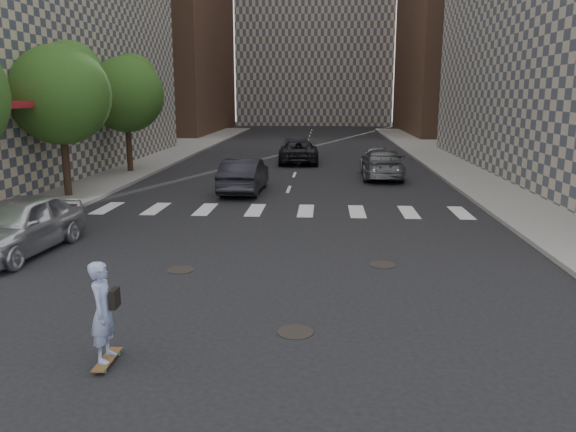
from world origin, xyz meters
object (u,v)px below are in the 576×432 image
traffic_car_a (244,176)px  traffic_car_e (297,148)px  traffic_car_c (299,152)px  traffic_car_d (377,156)px  silver_sedan (19,225)px  skateboarder (104,311)px  traffic_car_b (382,164)px  tree_b (62,90)px  tree_c (127,91)px

traffic_car_a → traffic_car_e: size_ratio=1.08×
traffic_car_c → traffic_car_d: size_ratio=1.39×
silver_sedan → skateboarder: bearing=-47.4°
traffic_car_c → traffic_car_e: size_ratio=1.21×
traffic_car_b → traffic_car_e: size_ratio=1.21×
tree_b → traffic_car_b: 16.30m
skateboarder → traffic_car_c: (1.91, 28.54, -0.20)m
tree_c → traffic_car_e: tree_c is taller
tree_b → traffic_car_c: bearing=54.9°
traffic_car_c → traffic_car_e: traffic_car_c is taller
tree_c → traffic_car_b: (14.26, -1.11, -3.85)m
traffic_car_e → traffic_car_a: bearing=82.0°
tree_b → traffic_car_a: 8.59m
traffic_car_a → traffic_car_d: (6.97, 9.77, -0.13)m
traffic_car_a → traffic_car_b: traffic_car_a is taller
tree_c → traffic_car_a: (7.45, -6.14, -3.85)m
traffic_car_b → traffic_car_a: bearing=37.8°
traffic_car_b → silver_sedan: bearing=54.1°
tree_c → traffic_car_a: bearing=-39.5°
tree_c → traffic_car_d: tree_c is taller
traffic_car_b → traffic_car_c: size_ratio=1.00×
traffic_car_a → traffic_car_b: 8.46m
traffic_car_d → tree_b: bearing=45.9°
skateboarder → traffic_car_b: bearing=72.1°
tree_b → traffic_car_d: 18.95m
traffic_car_e → tree_c: bearing=41.0°
traffic_car_b → traffic_car_e: (-5.07, 9.43, -0.05)m
traffic_car_d → traffic_car_e: bearing=-34.8°
tree_c → traffic_car_b: size_ratio=1.21×
tree_b → traffic_car_b: tree_b is taller
skateboarder → silver_sedan: bearing=127.1°
tree_c → traffic_car_a: 10.39m
traffic_car_d → traffic_car_b: bearing=95.0°
tree_c → traffic_car_b: bearing=-4.5°
traffic_car_b → traffic_car_e: traffic_car_b is taller
tree_b → tree_c: (0.00, 8.00, 0.00)m
traffic_car_b → traffic_car_e: 10.71m
skateboarder → traffic_car_a: (-0.08, 17.00, -0.16)m
tree_c → traffic_car_c: (9.44, 5.41, -3.89)m
traffic_car_d → traffic_car_e: 7.02m
silver_sedan → traffic_car_b: 19.51m
tree_b → traffic_car_e: (9.18, 16.32, -3.91)m
traffic_car_c → tree_c: bearing=27.6°
skateboarder → traffic_car_d: bearing=74.6°
skateboarder → silver_sedan: 8.24m
tree_b → traffic_car_c: tree_b is taller
skateboarder → traffic_car_d: 27.65m
silver_sedan → traffic_car_d: silver_sedan is taller
traffic_car_e → skateboarder: bearing=85.8°
silver_sedan → traffic_car_c: size_ratio=0.89×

